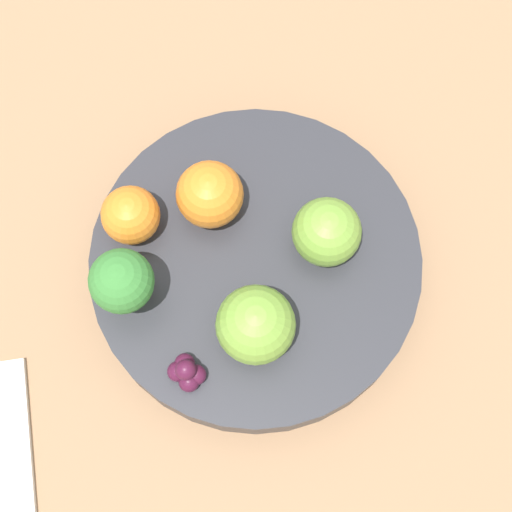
{
  "coord_description": "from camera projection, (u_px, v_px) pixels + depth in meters",
  "views": [
    {
      "loc": [
        0.18,
        -0.0,
        0.65
      ],
      "look_at": [
        0.0,
        0.0,
        0.06
      ],
      "focal_mm": 60.0,
      "sensor_mm": 36.0,
      "label": 1
    }
  ],
  "objects": [
    {
      "name": "table_surface",
      "position": [
        256.0,
        276.0,
        0.67
      ],
      "size": [
        1.2,
        1.2,
        0.02
      ],
      "color": "#936D4C",
      "rests_on": "ground_plane"
    },
    {
      "name": "apple_green",
      "position": [
        327.0,
        232.0,
        0.61
      ],
      "size": [
        0.05,
        0.05,
        0.05
      ],
      "color": "olive",
      "rests_on": "bowl"
    },
    {
      "name": "ground_plane",
      "position": [
        256.0,
        280.0,
        0.68
      ],
      "size": [
        6.0,
        6.0,
        0.0
      ],
      "primitive_type": "plane",
      "color": "gray"
    },
    {
      "name": "orange_front",
      "position": [
        210.0,
        194.0,
        0.62
      ],
      "size": [
        0.05,
        0.05,
        0.05
      ],
      "color": "orange",
      "rests_on": "bowl"
    },
    {
      "name": "broccoli",
      "position": [
        123.0,
        283.0,
        0.58
      ],
      "size": [
        0.05,
        0.05,
        0.06
      ],
      "color": "#99C17A",
      "rests_on": "bowl"
    },
    {
      "name": "orange_back",
      "position": [
        131.0,
        215.0,
        0.61
      ],
      "size": [
        0.04,
        0.04,
        0.04
      ],
      "color": "orange",
      "rests_on": "bowl"
    },
    {
      "name": "bowl",
      "position": [
        256.0,
        267.0,
        0.64
      ],
      "size": [
        0.25,
        0.25,
        0.03
      ],
      "color": "#2D2D33",
      "rests_on": "table_surface"
    },
    {
      "name": "apple_red",
      "position": [
        257.0,
        325.0,
        0.58
      ],
      "size": [
        0.06,
        0.06,
        0.06
      ],
      "color": "olive",
      "rests_on": "bowl"
    },
    {
      "name": "grape_cluster",
      "position": [
        187.0,
        372.0,
        0.59
      ],
      "size": [
        0.03,
        0.03,
        0.03
      ],
      "color": "#47142D",
      "rests_on": "bowl"
    }
  ]
}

